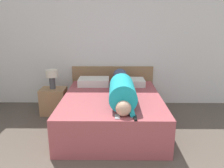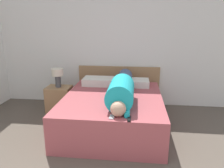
% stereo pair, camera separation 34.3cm
% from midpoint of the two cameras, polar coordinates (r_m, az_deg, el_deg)
% --- Properties ---
extents(wall_back, '(5.86, 0.06, 2.60)m').
position_cam_midpoint_polar(wall_back, '(4.68, 0.96, 10.34)').
color(wall_back, white).
rests_on(wall_back, ground_plane).
extents(bed, '(1.61, 1.94, 0.56)m').
position_cam_midpoint_polar(bed, '(3.74, 2.90, -7.26)').
color(bed, '#A84C51').
rests_on(bed, ground_plane).
extents(headboard, '(1.73, 0.04, 0.84)m').
position_cam_midpoint_polar(headboard, '(4.76, 3.79, -0.40)').
color(headboard, '#A37A51').
rests_on(headboard, ground_plane).
extents(nightstand, '(0.48, 0.37, 0.51)m').
position_cam_midpoint_polar(nightstand, '(4.49, -11.49, -3.92)').
color(nightstand, '#A37A51').
rests_on(nightstand, ground_plane).
extents(table_lamp, '(0.23, 0.23, 0.37)m').
position_cam_midpoint_polar(table_lamp, '(4.34, -11.85, 2.35)').
color(table_lamp, '#4C4C51').
rests_on(table_lamp, nightstand).
extents(person_lying, '(0.39, 1.82, 0.39)m').
position_cam_midpoint_polar(person_lying, '(3.51, 5.45, -1.13)').
color(person_lying, tan).
rests_on(person_lying, bed).
extents(pillow_near_headboard, '(0.59, 0.38, 0.14)m').
position_cam_midpoint_polar(pillow_near_headboard, '(4.28, -1.30, 0.69)').
color(pillow_near_headboard, silver).
rests_on(pillow_near_headboard, bed).
extents(pillow_second, '(0.56, 0.38, 0.12)m').
position_cam_midpoint_polar(pillow_second, '(4.25, 8.16, 0.32)').
color(pillow_second, silver).
rests_on(pillow_second, bed).
extents(tv_remote, '(0.04, 0.15, 0.02)m').
position_cam_midpoint_polar(tv_remote, '(2.81, 8.04, -9.08)').
color(tv_remote, black).
rests_on(tv_remote, bed).
extents(cell_phone, '(0.06, 0.13, 0.01)m').
position_cam_midpoint_polar(cell_phone, '(2.85, 3.42, -8.66)').
color(cell_phone, '#B2B7BC').
rests_on(cell_phone, bed).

